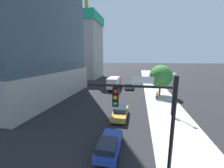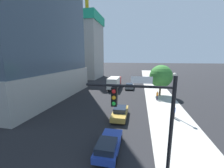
{
  "view_description": "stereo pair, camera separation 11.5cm",
  "coord_description": "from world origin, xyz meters",
  "px_view_note": "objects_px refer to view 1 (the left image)",
  "views": [
    {
      "loc": [
        4.26,
        -4.25,
        7.76
      ],
      "look_at": [
        0.32,
        16.15,
        3.75
      ],
      "focal_mm": 22.14,
      "sensor_mm": 36.0,
      "label": 1
    },
    {
      "loc": [
        4.38,
        -4.22,
        7.76
      ],
      "look_at": [
        0.32,
        16.15,
        3.75
      ],
      "focal_mm": 22.14,
      "sensor_mm": 36.0,
      "label": 2
    }
  ],
  "objects_px": {
    "street_lamp": "(173,88)",
    "car_blue": "(109,145)",
    "traffic_light_pole": "(147,115)",
    "street_tree": "(161,76)",
    "pedestrian_blue_shirt": "(174,112)",
    "box_truck": "(114,82)",
    "construction_building": "(80,44)",
    "pedestrian_orange_shirt": "(157,96)",
    "car_gray": "(129,86)",
    "car_gold": "(120,112)"
  },
  "relations": [
    {
      "from": "traffic_light_pole",
      "to": "street_tree",
      "type": "distance_m",
      "value": 21.69
    },
    {
      "from": "car_blue",
      "to": "pedestrian_orange_shirt",
      "type": "bearing_deg",
      "value": 69.85
    },
    {
      "from": "pedestrian_orange_shirt",
      "to": "pedestrian_blue_shirt",
      "type": "relative_size",
      "value": 1.03
    },
    {
      "from": "car_gray",
      "to": "box_truck",
      "type": "xyz_separation_m",
      "value": [
        -3.73,
        -0.62,
        0.97
      ]
    },
    {
      "from": "traffic_light_pole",
      "to": "car_gold",
      "type": "distance_m",
      "value": 10.67
    },
    {
      "from": "construction_building",
      "to": "traffic_light_pole",
      "type": "relative_size",
      "value": 4.84
    },
    {
      "from": "street_lamp",
      "to": "car_gold",
      "type": "height_order",
      "value": "street_lamp"
    },
    {
      "from": "car_blue",
      "to": "street_lamp",
      "type": "bearing_deg",
      "value": 52.43
    },
    {
      "from": "traffic_light_pole",
      "to": "box_truck",
      "type": "relative_size",
      "value": 0.87
    },
    {
      "from": "car_blue",
      "to": "pedestrian_blue_shirt",
      "type": "xyz_separation_m",
      "value": [
        6.75,
        7.84,
        0.25
      ]
    },
    {
      "from": "traffic_light_pole",
      "to": "street_lamp",
      "type": "relative_size",
      "value": 1.18
    },
    {
      "from": "car_gold",
      "to": "pedestrian_blue_shirt",
      "type": "bearing_deg",
      "value": 8.59
    },
    {
      "from": "traffic_light_pole",
      "to": "pedestrian_blue_shirt",
      "type": "distance_m",
      "value": 11.92
    },
    {
      "from": "construction_building",
      "to": "pedestrian_orange_shirt",
      "type": "height_order",
      "value": "construction_building"
    },
    {
      "from": "car_gray",
      "to": "pedestrian_orange_shirt",
      "type": "relative_size",
      "value": 2.48
    },
    {
      "from": "pedestrian_orange_shirt",
      "to": "car_blue",
      "type": "bearing_deg",
      "value": -110.15
    },
    {
      "from": "car_blue",
      "to": "box_truck",
      "type": "xyz_separation_m",
      "value": [
        -3.73,
        23.34,
        1.01
      ]
    },
    {
      "from": "street_lamp",
      "to": "pedestrian_orange_shirt",
      "type": "relative_size",
      "value": 3.51
    },
    {
      "from": "construction_building",
      "to": "pedestrian_blue_shirt",
      "type": "distance_m",
      "value": 44.24
    },
    {
      "from": "street_tree",
      "to": "construction_building",
      "type": "bearing_deg",
      "value": 139.6
    },
    {
      "from": "pedestrian_orange_shirt",
      "to": "street_lamp",
      "type": "bearing_deg",
      "value": -80.81
    },
    {
      "from": "construction_building",
      "to": "car_gold",
      "type": "relative_size",
      "value": 7.25
    },
    {
      "from": "construction_building",
      "to": "street_lamp",
      "type": "distance_m",
      "value": 42.87
    },
    {
      "from": "car_gray",
      "to": "pedestrian_orange_shirt",
      "type": "distance_m",
      "value": 10.37
    },
    {
      "from": "traffic_light_pole",
      "to": "street_tree",
      "type": "xyz_separation_m",
      "value": [
        3.8,
        21.34,
        -0.63
      ]
    },
    {
      "from": "construction_building",
      "to": "car_gray",
      "type": "relative_size",
      "value": 8.06
    },
    {
      "from": "box_truck",
      "to": "pedestrian_orange_shirt",
      "type": "relative_size",
      "value": 4.73
    },
    {
      "from": "street_tree",
      "to": "pedestrian_blue_shirt",
      "type": "distance_m",
      "value": 11.23
    },
    {
      "from": "car_gray",
      "to": "pedestrian_blue_shirt",
      "type": "xyz_separation_m",
      "value": [
        6.75,
        -16.11,
        0.22
      ]
    },
    {
      "from": "pedestrian_blue_shirt",
      "to": "box_truck",
      "type": "bearing_deg",
      "value": 124.08
    },
    {
      "from": "pedestrian_orange_shirt",
      "to": "construction_building",
      "type": "bearing_deg",
      "value": 134.6
    },
    {
      "from": "car_blue",
      "to": "car_gray",
      "type": "bearing_deg",
      "value": 90.0
    },
    {
      "from": "pedestrian_blue_shirt",
      "to": "construction_building",
      "type": "bearing_deg",
      "value": 128.72
    },
    {
      "from": "construction_building",
      "to": "street_lamp",
      "type": "height_order",
      "value": "construction_building"
    },
    {
      "from": "car_gray",
      "to": "pedestrian_orange_shirt",
      "type": "height_order",
      "value": "pedestrian_orange_shirt"
    },
    {
      "from": "pedestrian_orange_shirt",
      "to": "traffic_light_pole",
      "type": "bearing_deg",
      "value": -99.18
    },
    {
      "from": "street_tree",
      "to": "car_gray",
      "type": "distance_m",
      "value": 9.03
    },
    {
      "from": "construction_building",
      "to": "car_blue",
      "type": "xyz_separation_m",
      "value": [
        19.91,
        -41.09,
        -12.13
      ]
    },
    {
      "from": "street_lamp",
      "to": "box_truck",
      "type": "bearing_deg",
      "value": 125.27
    },
    {
      "from": "construction_building",
      "to": "street_tree",
      "type": "height_order",
      "value": "construction_building"
    },
    {
      "from": "car_gold",
      "to": "box_truck",
      "type": "distance_m",
      "value": 16.96
    },
    {
      "from": "construction_building",
      "to": "pedestrian_blue_shirt",
      "type": "height_order",
      "value": "construction_building"
    },
    {
      "from": "construction_building",
      "to": "car_gray",
      "type": "xyz_separation_m",
      "value": [
        19.91,
        -17.13,
        -12.09
      ]
    },
    {
      "from": "street_tree",
      "to": "pedestrian_blue_shirt",
      "type": "relative_size",
      "value": 3.9
    },
    {
      "from": "construction_building",
      "to": "street_lamp",
      "type": "relative_size",
      "value": 5.7
    },
    {
      "from": "construction_building",
      "to": "street_tree",
      "type": "xyz_separation_m",
      "value": [
        26.4,
        -22.47,
        -8.76
      ]
    },
    {
      "from": "construction_building",
      "to": "box_truck",
      "type": "distance_m",
      "value": 26.47
    },
    {
      "from": "pedestrian_orange_shirt",
      "to": "box_truck",
      "type": "bearing_deg",
      "value": 138.99
    },
    {
      "from": "car_gray",
      "to": "pedestrian_orange_shirt",
      "type": "xyz_separation_m",
      "value": [
        5.59,
        -8.73,
        0.24
      ]
    },
    {
      "from": "street_lamp",
      "to": "car_blue",
      "type": "distance_m",
      "value": 11.37
    }
  ]
}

